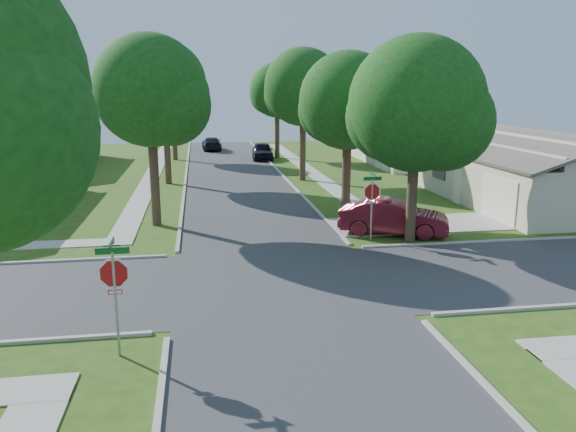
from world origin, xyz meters
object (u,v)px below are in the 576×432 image
(tree_e_near, at_px, (349,105))
(tree_w_mid, at_px, (165,87))
(tree_ne_corner, at_px, (418,110))
(stop_sign_ne, at_px, (372,195))
(tree_e_far, at_px, (278,93))
(tree_w_near, at_px, (151,96))
(car_curb_east, at_px, (262,151))
(car_curb_west, at_px, (212,144))
(house_ne_near, at_px, (529,177))
(tree_e_mid, at_px, (304,91))
(tree_w_far, at_px, (173,98))
(car_driveway, at_px, (394,217))
(stop_sign_sw, at_px, (114,278))
(house_nw_far, at_px, (37,148))
(house_ne_far, at_px, (412,145))

(tree_e_near, height_order, tree_w_mid, tree_w_mid)
(tree_w_mid, height_order, tree_ne_corner, tree_w_mid)
(stop_sign_ne, xyz_separation_m, tree_w_mid, (-9.34, 16.31, 4.46))
(stop_sign_ne, height_order, tree_e_far, tree_e_far)
(tree_w_near, height_order, car_curb_east, tree_w_near)
(stop_sign_ne, distance_m, tree_ne_corner, 3.96)
(tree_e_far, distance_m, car_curb_west, 10.92)
(tree_w_near, height_order, house_ne_near, tree_w_near)
(tree_e_near, relative_size, tree_w_mid, 0.87)
(tree_e_mid, height_order, house_ne_near, tree_e_mid)
(stop_sign_ne, bearing_deg, tree_e_mid, 89.80)
(tree_e_far, relative_size, tree_w_far, 1.09)
(car_driveway, xyz_separation_m, car_curb_west, (-7.20, 35.97, -0.12))
(stop_sign_sw, xyz_separation_m, car_curb_east, (7.90, 37.81, -1.25))
(car_driveway, bearing_deg, tree_e_far, 25.73)
(tree_e_far, distance_m, car_curb_east, 5.50)
(house_nw_far, relative_size, car_curb_east, 2.97)
(car_curb_east, bearing_deg, tree_e_near, -82.51)
(tree_e_far, xyz_separation_m, house_nw_far, (-20.75, -2.01, -4.46))
(tree_e_near, relative_size, car_driveway, 1.71)
(tree_e_far, distance_m, tree_ne_corner, 29.85)
(tree_e_mid, relative_size, tree_w_mid, 0.96)
(tree_e_mid, distance_m, car_curb_east, 13.37)
(tree_e_mid, height_order, tree_ne_corner, tree_e_mid)
(stop_sign_sw, height_order, tree_w_near, tree_w_near)
(tree_w_near, xyz_separation_m, car_driveway, (10.64, -3.51, -5.32))
(tree_e_near, bearing_deg, house_ne_far, 60.65)
(tree_w_mid, relative_size, car_driveway, 1.97)
(tree_e_far, height_order, house_nw_far, tree_e_far)
(stop_sign_ne, height_order, car_driveway, stop_sign_ne)
(tree_e_near, distance_m, car_curb_east, 24.64)
(stop_sign_sw, relative_size, house_ne_near, 0.22)
(tree_e_far, bearing_deg, stop_sign_ne, -90.10)
(car_driveway, bearing_deg, tree_w_mid, 57.68)
(stop_sign_ne, height_order, tree_ne_corner, tree_ne_corner)
(tree_w_mid, distance_m, tree_w_far, 13.04)
(tree_ne_corner, bearing_deg, car_curb_west, 101.47)
(stop_sign_ne, bearing_deg, car_driveway, 31.61)
(house_ne_far, height_order, car_driveway, house_ne_far)
(tree_w_near, height_order, house_ne_far, tree_w_near)
(house_nw_far, xyz_separation_m, car_curb_west, (14.79, 9.48, -0.83))
(house_ne_near, xyz_separation_m, car_curb_east, (-12.79, 22.11, -0.73))
(stop_sign_ne, xyz_separation_m, car_curb_west, (-5.90, 36.77, -1.35))
(tree_e_far, xyz_separation_m, car_driveway, (1.25, -28.51, -5.18))
(tree_w_far, relative_size, house_ne_far, 0.59)
(tree_e_mid, xyz_separation_m, house_nw_far, (-20.75, 10.99, -4.74))
(tree_e_mid, xyz_separation_m, house_ne_near, (11.23, -10.01, -4.74))
(house_nw_far, xyz_separation_m, car_driveway, (21.99, -26.50, -0.72))
(tree_e_near, relative_size, tree_w_far, 1.03)
(stop_sign_sw, height_order, stop_sign_ne, same)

